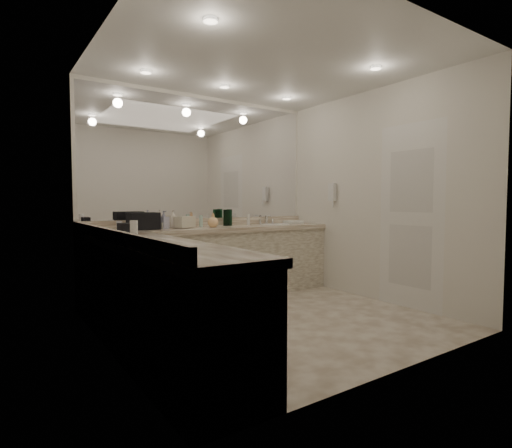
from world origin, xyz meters
TOP-DOWN VIEW (x-y plane):
  - floor at (0.00, 0.00)m, footprint 3.20×3.20m
  - ceiling at (0.00, 0.00)m, footprint 3.20×3.20m
  - wall_back at (0.00, 1.50)m, footprint 3.20×0.02m
  - wall_left at (-1.60, 0.00)m, footprint 0.02×3.00m
  - wall_right at (1.60, 0.00)m, footprint 0.02×3.00m
  - vanity_back_base at (0.00, 1.20)m, footprint 3.20×0.60m
  - vanity_back_top at (0.00, 1.19)m, footprint 3.20×0.64m
  - vanity_left_base at (-1.30, -0.30)m, footprint 0.60×2.40m
  - vanity_left_top at (-1.29, -0.30)m, footprint 0.64×2.42m
  - backsplash_back at (0.00, 1.48)m, footprint 3.20×0.04m
  - backsplash_left at (-1.58, 0.00)m, footprint 0.04×3.00m
  - mirror_back at (0.00, 1.49)m, footprint 3.12×0.01m
  - mirror_left at (-1.59, 0.00)m, footprint 0.01×2.92m
  - sink at (0.95, 1.20)m, footprint 0.44×0.44m
  - faucet at (0.95, 1.41)m, footprint 0.24×0.16m
  - wall_phone at (1.56, 0.70)m, footprint 0.06×0.10m
  - door at (1.59, -0.50)m, footprint 0.02×0.82m
  - black_toiletry_bag at (-0.92, 1.21)m, footprint 0.33×0.21m
  - black_bag_spill at (-1.30, 0.61)m, footprint 0.10×0.20m
  - cream_cosmetic_case at (-0.41, 1.20)m, footprint 0.27×0.21m
  - hand_towel at (1.32, 1.25)m, footprint 0.28×0.21m
  - lotion_left at (-1.30, 0.32)m, footprint 0.07×0.07m
  - soap_bottle_a at (-0.53, 1.28)m, footprint 0.10×0.10m
  - soap_bottle_b at (-0.67, 1.21)m, footprint 0.13×0.13m
  - soap_bottle_c at (-0.04, 1.17)m, footprint 0.18×0.18m
  - green_bottle_0 at (0.24, 1.35)m, footprint 0.06×0.06m
  - green_bottle_1 at (0.30, 1.36)m, footprint 0.07×0.07m
  - green_bottle_2 at (0.27, 1.36)m, footprint 0.07×0.07m
  - amenity_bottle_0 at (-1.12, 1.29)m, footprint 0.04×0.04m
  - amenity_bottle_1 at (-0.79, 1.27)m, footprint 0.06×0.06m
  - amenity_bottle_2 at (-1.15, 1.31)m, footprint 0.06×0.06m
  - amenity_bottle_3 at (-0.70, 1.18)m, footprint 0.04×0.04m
  - amenity_bottle_4 at (0.57, 1.30)m, footprint 0.04×0.04m
  - amenity_bottle_5 at (-0.15, 1.29)m, footprint 0.05×0.05m
  - amenity_bottle_6 at (-0.91, 1.30)m, footprint 0.06×0.06m

SIDE VIEW (x-z plane):
  - floor at x=0.00m, z-range 0.00..0.00m
  - vanity_back_base at x=0.00m, z-range 0.00..0.84m
  - vanity_left_base at x=-1.30m, z-range 0.00..0.84m
  - vanity_back_top at x=0.00m, z-range 0.84..0.90m
  - vanity_left_top at x=-1.29m, z-range 0.84..0.90m
  - sink at x=0.95m, z-range 0.88..0.91m
  - hand_towel at x=1.32m, z-range 0.90..0.94m
  - amenity_bottle_0 at x=-1.12m, z-range 0.90..0.97m
  - amenity_bottle_3 at x=-0.70m, z-range 0.90..0.98m
  - backsplash_back at x=0.00m, z-range 0.90..1.00m
  - backsplash_left at x=-1.58m, z-range 0.90..1.00m
  - amenity_bottle_2 at x=-1.15m, z-range 0.90..1.00m
  - amenity_bottle_1 at x=-0.79m, z-range 0.90..1.00m
  - black_bag_spill at x=-1.30m, z-range 0.90..1.01m
  - cream_cosmetic_case at x=-0.41m, z-range 0.90..1.03m
  - amenity_bottle_6 at x=-0.91m, z-range 0.90..1.04m
  - faucet at x=0.95m, z-range 0.90..1.04m
  - amenity_bottle_5 at x=-0.15m, z-range 0.90..1.05m
  - amenity_bottle_4 at x=0.57m, z-range 0.90..1.05m
  - lotion_left at x=-1.30m, z-range 0.90..1.06m
  - soap_bottle_c at x=-0.04m, z-range 0.90..1.08m
  - black_toiletry_bag at x=-0.92m, z-range 0.90..1.09m
  - green_bottle_2 at x=0.27m, z-range 0.90..1.11m
  - soap_bottle_b at x=-0.67m, z-range 0.90..1.11m
  - green_bottle_0 at x=0.24m, z-range 0.90..1.11m
  - soap_bottle_a at x=-0.53m, z-range 0.90..1.12m
  - green_bottle_1 at x=0.30m, z-range 0.90..1.12m
  - door at x=1.59m, z-range 0.00..2.10m
  - wall_back at x=0.00m, z-range 0.00..2.60m
  - wall_left at x=-1.60m, z-range 0.00..2.60m
  - wall_right at x=1.60m, z-range 0.00..2.60m
  - wall_phone at x=1.56m, z-range 1.23..1.47m
  - mirror_back at x=0.00m, z-range 1.00..2.55m
  - mirror_left at x=-1.59m, z-range 1.00..2.55m
  - ceiling at x=0.00m, z-range 2.60..2.60m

